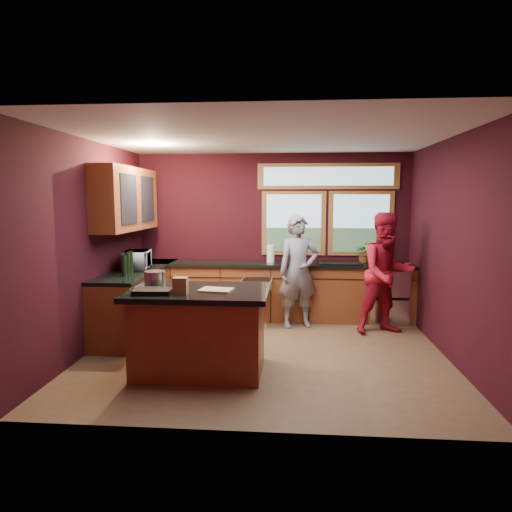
# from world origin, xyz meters

# --- Properties ---
(floor) EXTENTS (4.50, 4.50, 0.00)m
(floor) POSITION_xyz_m (0.00, 0.00, 0.00)
(floor) COLOR brown
(floor) RESTS_ON ground
(room_shell) EXTENTS (4.52, 4.02, 2.71)m
(room_shell) POSITION_xyz_m (-0.60, 0.32, 1.80)
(room_shell) COLOR black
(room_shell) RESTS_ON ground
(back_counter) EXTENTS (4.50, 0.64, 0.93)m
(back_counter) POSITION_xyz_m (0.20, 1.70, 0.46)
(back_counter) COLOR brown
(back_counter) RESTS_ON floor
(left_counter) EXTENTS (0.64, 2.30, 0.93)m
(left_counter) POSITION_xyz_m (-1.95, 0.85, 0.47)
(left_counter) COLOR brown
(left_counter) RESTS_ON floor
(island) EXTENTS (1.55, 1.05, 0.95)m
(island) POSITION_xyz_m (-0.70, -0.68, 0.48)
(island) COLOR brown
(island) RESTS_ON floor
(person_grey) EXTENTS (0.71, 0.57, 1.71)m
(person_grey) POSITION_xyz_m (0.43, 1.25, 0.85)
(person_grey) COLOR slate
(person_grey) RESTS_ON floor
(person_red) EXTENTS (1.02, 0.89, 1.76)m
(person_red) POSITION_xyz_m (1.70, 1.02, 0.88)
(person_red) COLOR #A31325
(person_red) RESTS_ON floor
(microwave) EXTENTS (0.40, 0.54, 0.28)m
(microwave) POSITION_xyz_m (-1.92, 0.79, 1.07)
(microwave) COLOR #999999
(microwave) RESTS_ON left_counter
(potted_plant) EXTENTS (0.30, 0.26, 0.33)m
(potted_plant) POSITION_xyz_m (1.50, 1.75, 1.10)
(potted_plant) COLOR #999999
(potted_plant) RESTS_ON back_counter
(paper_towel) EXTENTS (0.12, 0.12, 0.28)m
(paper_towel) POSITION_xyz_m (-0.02, 1.70, 1.07)
(paper_towel) COLOR white
(paper_towel) RESTS_ON back_counter
(cutting_board) EXTENTS (0.38, 0.30, 0.02)m
(cutting_board) POSITION_xyz_m (-0.50, -0.73, 0.95)
(cutting_board) COLOR tan
(cutting_board) RESTS_ON island
(stock_pot) EXTENTS (0.24, 0.24, 0.18)m
(stock_pot) POSITION_xyz_m (-1.25, -0.53, 1.03)
(stock_pot) COLOR silver
(stock_pot) RESTS_ON island
(paper_bag) EXTENTS (0.15, 0.12, 0.18)m
(paper_bag) POSITION_xyz_m (-0.85, -0.93, 1.03)
(paper_bag) COLOR brown
(paper_bag) RESTS_ON island
(black_tray) EXTENTS (0.42, 0.31, 0.05)m
(black_tray) POSITION_xyz_m (-1.15, -0.93, 0.97)
(black_tray) COLOR black
(black_tray) RESTS_ON island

